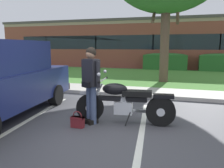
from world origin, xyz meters
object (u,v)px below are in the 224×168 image
hedge_left (165,61)px  hedge_center_left (220,62)px  motorcycle (128,103)px  rider_person (91,80)px  handbag (77,121)px  brick_building (160,44)px

hedge_left → hedge_center_left: size_ratio=1.16×
motorcycle → rider_person: size_ratio=1.31×
rider_person → handbag: bearing=-115.4°
motorcycle → handbag: (-0.97, -0.59, -0.34)m
rider_person → handbag: size_ratio=4.74×
handbag → brick_building: (-0.29, 18.04, 1.80)m
rider_person → brick_building: 17.71m
handbag → hedge_center_left: bearing=71.5°
motorcycle → hedge_left: size_ratio=0.73×
motorcycle → brick_building: 17.55m
handbag → motorcycle: bearing=31.5°
hedge_center_left → brick_building: 7.03m
motorcycle → handbag: 1.18m
rider_person → hedge_left: (0.52, 12.53, -0.34)m
handbag → brick_building: brick_building is taller
hedge_left → brick_building: brick_building is taller
brick_building → handbag: bearing=-89.1°
hedge_center_left → hedge_left: bearing=180.0°
handbag → hedge_center_left: (4.32, 12.89, 0.51)m
rider_person → brick_building: bearing=91.5°
rider_person → brick_building: (-0.46, 17.68, 0.95)m
handbag → rider_person: bearing=64.6°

